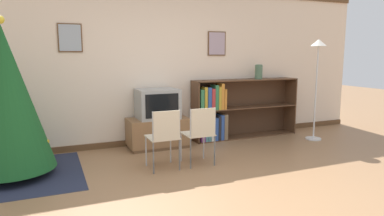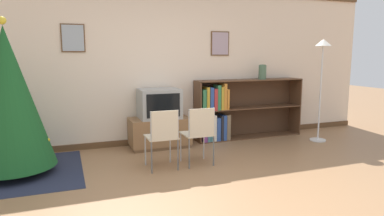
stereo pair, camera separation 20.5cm
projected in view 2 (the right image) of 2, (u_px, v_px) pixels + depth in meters
The scene contains 11 objects.
ground_plane at pixel (213, 196), 3.76m from camera, with size 24.00×24.00×0.00m, color #936B47.
wall_back at pixel (155, 65), 5.84m from camera, with size 8.59×0.11×2.70m.
area_rug at pixel (15, 174), 4.44m from camera, with size 1.67×1.65×0.01m.
christmas_tree at pixel (8, 98), 4.28m from camera, with size 1.06×1.06×1.98m.
tv_console at pixel (160, 132), 5.70m from camera, with size 0.99×0.52×0.49m.
television at pixel (159, 104), 5.62m from camera, with size 0.66×0.51×0.48m.
folding_chair_left at pixel (163, 135), 4.53m from camera, with size 0.40×0.40×0.82m.
folding_chair_right at pixel (199, 132), 4.71m from camera, with size 0.40×0.40×0.82m.
bookshelf at pixel (230, 111), 6.21m from camera, with size 2.07×0.36×1.08m.
vase at pixel (262, 72), 6.28m from camera, with size 0.14×0.14×0.27m.
standing_lamp at pixel (322, 63), 5.93m from camera, with size 0.28×0.28×1.80m.
Camera 2 is at (-1.47, -3.25, 1.54)m, focal length 32.00 mm.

